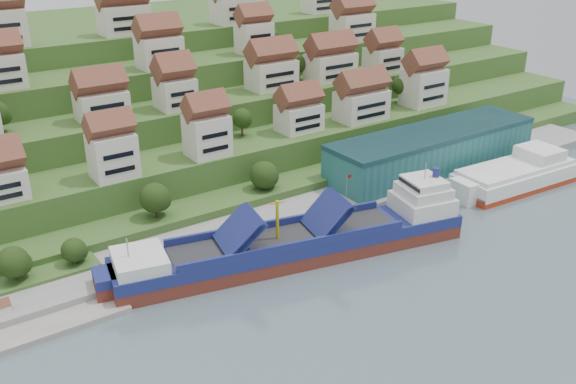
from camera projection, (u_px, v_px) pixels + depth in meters
ground at (307, 258)px, 126.49m from camera, size 300.00×300.00×0.00m
quay at (339, 203)px, 147.75m from camera, size 180.00×14.00×2.20m
hillside at (112, 93)px, 200.27m from camera, size 260.00×128.00×31.00m
hillside_village at (175, 76)px, 163.17m from camera, size 157.94×62.58×29.35m
hillside_trees at (181, 128)px, 150.11m from camera, size 143.62×62.41×31.32m
warehouse at (433, 149)px, 163.44m from camera, size 60.00×15.00×10.00m
flagpole at (347, 189)px, 140.68m from camera, size 1.28×0.16×8.00m
cargo_ship at (304, 243)px, 125.98m from camera, size 71.56×25.36×15.61m
second_ship at (517, 175)px, 158.56m from camera, size 33.51×14.05×9.53m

